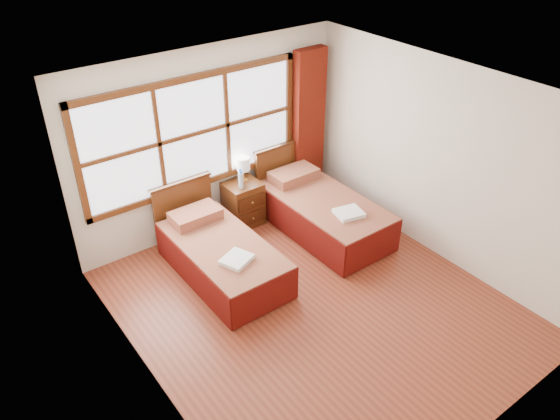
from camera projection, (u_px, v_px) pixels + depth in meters
floor at (314, 305)px, 6.51m from camera, size 4.50×4.50×0.00m
ceiling at (323, 98)px, 5.12m from camera, size 4.50×4.50×0.00m
wall_back at (210, 142)px, 7.34m from camera, size 4.00×0.00×4.00m
wall_left at (144, 287)px, 4.80m from camera, size 0.00×4.50×4.50m
wall_right at (440, 162)px, 6.82m from camera, size 0.00×4.50×4.50m
window at (194, 134)px, 7.08m from camera, size 3.16×0.06×1.56m
curtain at (308, 125)px, 8.12m from camera, size 0.50×0.16×2.30m
bed_left at (220, 255)px, 6.89m from camera, size 0.96×1.98×0.92m
bed_right at (321, 211)px, 7.72m from camera, size 1.02×2.04×0.99m
nightstand at (243, 203)px, 7.85m from camera, size 0.49×0.48×0.66m
towels_left at (237, 259)px, 6.42m from camera, size 0.43×0.40×0.05m
towels_right at (349, 213)px, 7.21m from camera, size 0.41×0.38×0.05m
lamp at (243, 164)px, 7.61m from camera, size 0.19×0.19×0.37m
bottle_near at (241, 180)px, 7.52m from camera, size 0.07×0.07×0.26m
bottle_far at (241, 178)px, 7.55m from camera, size 0.07×0.07×0.27m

